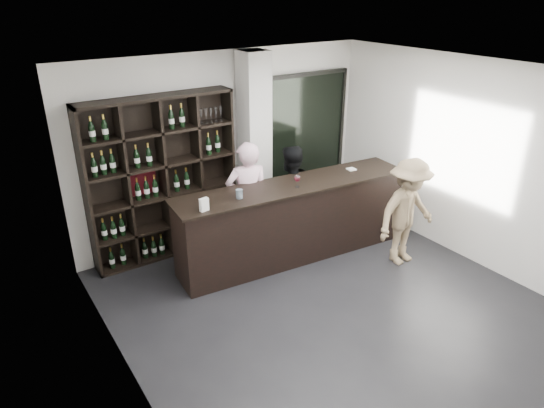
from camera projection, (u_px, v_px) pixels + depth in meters
floor at (336, 311)px, 6.11m from camera, size 5.00×5.50×0.01m
wine_shelf at (163, 179)px, 6.97m from camera, size 2.20×0.35×2.40m
structural_column at (255, 147)px, 7.56m from camera, size 0.40×0.40×2.90m
glass_panel at (307, 134)px, 8.35m from camera, size 1.60×0.08×2.10m
tasting_counter at (293, 221)px, 7.11m from camera, size 3.57×0.73×1.18m
taster_pink at (248, 200)px, 7.09m from camera, size 0.74×0.60×1.76m
taster_black at (290, 195)px, 7.48m from camera, size 0.82×0.67×1.58m
customer at (407, 212)px, 6.90m from camera, size 1.04×0.60×1.60m
wine_glass at (297, 180)px, 6.72m from camera, size 0.11×0.11×0.20m
spit_cup at (239, 194)px, 6.39m from camera, size 0.12×0.12×0.12m
napkin_stack at (351, 169)px, 7.39m from camera, size 0.13×0.13×0.02m
card_stand at (204, 205)px, 6.02m from camera, size 0.12×0.07×0.17m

